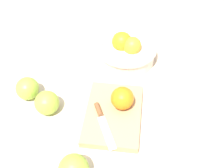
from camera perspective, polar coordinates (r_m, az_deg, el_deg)
The scene contains 7 objects.
ground_plane at distance 0.90m, azimuth -3.29°, elevation -2.91°, with size 2.40×2.40×0.00m, color beige.
bowl at distance 0.99m, azimuth 2.83°, elevation 6.49°, with size 0.20×0.20×0.10m.
cutting_board at distance 0.84m, azimuth 0.25°, elevation -5.98°, with size 0.22×0.16×0.02m, color tan.
orange_on_board at distance 0.83m, azimuth 2.02°, elevation -2.79°, with size 0.07×0.07×0.07m, color orange.
knife at distance 0.81m, azimuth -1.97°, elevation -6.85°, with size 0.15×0.06×0.01m.
apple_front_right at distance 0.86m, azimuth -12.53°, elevation -3.60°, with size 0.07×0.07×0.07m, color #8EB738.
apple_front_center at distance 0.91m, azimuth -16.12°, elevation -0.83°, with size 0.07×0.07×0.07m, color #8EB738.
Camera 1 is at (0.58, 0.05, 0.68)m, focal length 46.99 mm.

